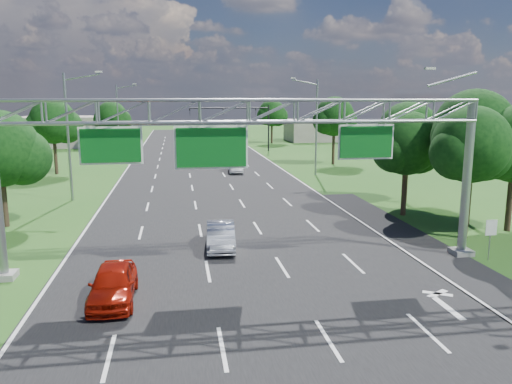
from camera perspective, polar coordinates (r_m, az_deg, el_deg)
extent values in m
plane|color=#215118|center=(42.01, -4.67, -0.45)|extent=(220.00, 220.00, 0.00)
cube|color=black|center=(42.01, -4.67, -0.45)|extent=(18.00, 180.00, 0.02)
cube|color=black|center=(29.53, 18.18, -5.77)|extent=(3.00, 30.00, 0.02)
cube|color=gray|center=(28.46, 22.38, -6.35)|extent=(1.00, 1.00, 0.30)
cylinder|color=gray|center=(27.63, 22.95, 1.31)|extent=(0.44, 0.44, 8.00)
cube|color=gray|center=(25.69, -26.80, -8.52)|extent=(1.00, 1.00, 0.30)
cylinder|color=gray|center=(26.72, 21.51, 11.91)|extent=(2.54, 0.12, 0.79)
cube|color=beige|center=(26.16, 19.25, 13.19)|extent=(0.50, 0.22, 0.12)
cube|color=white|center=(23.36, -16.25, 5.12)|extent=(2.80, 0.05, 1.70)
cube|color=#0B5A1A|center=(23.30, -16.27, 5.10)|extent=(2.62, 0.05, 1.52)
cube|color=white|center=(23.25, -5.12, 5.10)|extent=(3.40, 0.05, 2.00)
cube|color=#0B5A1A|center=(23.19, -5.11, 5.09)|extent=(3.22, 0.05, 1.82)
cube|color=white|center=(24.90, 12.45, 5.61)|extent=(2.80, 0.05, 1.70)
cube|color=#0B5A1A|center=(24.84, 12.50, 5.60)|extent=(2.62, 0.05, 1.52)
cylinder|color=gray|center=(27.91, 25.15, -5.08)|extent=(0.06, 0.06, 2.00)
cube|color=white|center=(27.71, 25.30, -3.70)|extent=(0.60, 0.04, 0.80)
cylinder|color=black|center=(77.53, 1.45, 7.30)|extent=(0.24, 0.24, 7.00)
cylinder|color=black|center=(76.55, -3.03, 9.57)|extent=(12.00, 0.18, 0.18)
imported|color=black|center=(76.16, -7.57, 9.07)|extent=(0.18, 0.22, 1.10)
imported|color=black|center=(76.46, -3.78, 9.15)|extent=(0.18, 0.22, 1.10)
imported|color=black|center=(77.08, -0.03, 9.18)|extent=(0.18, 0.22, 1.10)
cylinder|color=gray|center=(42.07, -20.67, 5.79)|extent=(0.20, 0.20, 10.00)
cylinder|color=gray|center=(41.75, -19.32, 12.31)|extent=(2.78, 0.12, 0.60)
cube|color=beige|center=(41.56, -17.54, 12.98)|extent=(0.55, 0.22, 0.12)
cylinder|color=gray|center=(76.63, -15.50, 8.00)|extent=(0.20, 0.20, 10.00)
cylinder|color=gray|center=(76.45, -14.69, 11.56)|extent=(2.78, 0.12, 0.60)
cube|color=beige|center=(76.35, -13.71, 11.91)|extent=(0.55, 0.22, 0.12)
cylinder|color=gray|center=(53.23, 6.92, 7.29)|extent=(0.20, 0.20, 10.00)
cylinder|color=gray|center=(52.83, 5.65, 12.39)|extent=(2.78, 0.12, 0.60)
cube|color=beige|center=(52.53, 4.25, 12.86)|extent=(0.55, 0.22, 0.12)
cylinder|color=#2D2116|center=(31.55, 22.90, -1.54)|extent=(0.36, 0.36, 3.74)
sphere|color=black|center=(31.04, 23.39, 5.02)|extent=(4.40, 4.40, 4.40)
sphere|color=black|center=(32.02, 24.60, 4.09)|extent=(3.30, 3.30, 3.30)
sphere|color=black|center=(30.30, 22.04, 4.16)|extent=(3.08, 3.08, 3.08)
cylinder|color=#2D2116|center=(35.05, 23.14, -0.04)|extent=(0.36, 0.36, 4.18)
sphere|color=black|center=(34.58, 23.64, 6.63)|extent=(5.00, 5.00, 5.00)
sphere|color=black|center=(35.64, 24.92, 5.62)|extent=(3.75, 3.75, 3.75)
sphere|color=black|center=(33.77, 22.23, 5.80)|extent=(3.50, 3.50, 3.50)
cylinder|color=#2D2116|center=(36.26, 16.57, 0.01)|extent=(0.36, 0.36, 3.30)
sphere|color=black|center=(35.82, 16.86, 5.38)|extent=(4.40, 4.40, 4.40)
sphere|color=black|center=(36.71, 18.09, 4.56)|extent=(3.30, 3.30, 3.30)
sphere|color=black|center=(35.17, 15.57, 4.63)|extent=(3.08, 3.08, 3.08)
cylinder|color=#2D2116|center=(34.32, 26.98, -1.12)|extent=(0.36, 0.36, 3.52)
sphere|color=black|center=(33.04, 26.29, 4.04)|extent=(3.22, 3.22, 3.22)
cylinder|color=#2D2116|center=(40.66, 16.71, 1.28)|extent=(0.36, 0.36, 3.52)
sphere|color=black|center=(40.25, 16.99, 6.45)|extent=(4.80, 4.80, 4.80)
sphere|color=black|center=(41.18, 18.21, 5.63)|extent=(3.60, 3.60, 3.60)
sphere|color=black|center=(39.55, 15.73, 5.75)|extent=(3.36, 3.36, 3.36)
cylinder|color=#2D2116|center=(35.47, -26.80, -1.12)|extent=(0.36, 0.36, 3.08)
sphere|color=black|center=(35.08, -25.12, 3.64)|extent=(3.60, 3.60, 3.60)
cylinder|color=#2D2116|center=(57.91, -21.93, 3.76)|extent=(0.36, 0.36, 3.74)
sphere|color=black|center=(57.62, -22.19, 7.50)|extent=(4.80, 4.80, 4.80)
sphere|color=black|center=(57.79, -20.90, 6.99)|extent=(3.60, 3.60, 3.60)
sphere|color=black|center=(57.61, -23.28, 6.94)|extent=(3.36, 3.36, 3.36)
cylinder|color=#2D2116|center=(81.96, -16.05, 5.78)|extent=(0.36, 0.36, 3.30)
sphere|color=black|center=(81.76, -16.18, 8.27)|extent=(4.80, 4.80, 4.80)
sphere|color=black|center=(82.04, -15.29, 7.90)|extent=(3.60, 3.60, 3.60)
sphere|color=black|center=(81.62, -16.95, 7.89)|extent=(3.36, 3.36, 3.36)
cylinder|color=#2D2116|center=(62.41, 8.84, 4.95)|extent=(0.36, 0.36, 3.96)
sphere|color=black|center=(62.15, 8.94, 8.53)|extent=(4.80, 4.80, 4.80)
sphere|color=black|center=(62.93, 9.86, 7.98)|extent=(3.60, 3.60, 3.60)
sphere|color=black|center=(61.56, 8.05, 8.09)|extent=(3.36, 3.36, 3.36)
cylinder|color=#2D2116|center=(90.95, 1.81, 6.70)|extent=(0.36, 0.36, 3.52)
sphere|color=black|center=(90.77, 1.83, 9.02)|extent=(4.80, 4.80, 4.80)
sphere|color=black|center=(91.41, 2.52, 8.65)|extent=(3.60, 3.60, 3.60)
sphere|color=black|center=(90.29, 1.18, 8.71)|extent=(3.36, 3.36, 3.36)
cube|color=gray|center=(91.26, -21.13, 6.47)|extent=(14.00, 10.00, 5.00)
cube|color=gray|center=(97.15, 7.21, 7.02)|extent=(12.00, 9.00, 4.00)
imported|color=#9D1507|center=(21.18, -16.02, -10.05)|extent=(1.77, 4.38, 1.49)
imported|color=#AEB1BA|center=(27.39, -4.06, -4.99)|extent=(1.79, 4.38, 1.41)
imported|color=silver|center=(73.78, -5.85, 4.87)|extent=(2.03, 4.70, 1.35)
imported|color=black|center=(74.89, -3.77, 4.98)|extent=(2.65, 4.92, 1.31)
imported|color=silver|center=(55.17, -2.32, 2.99)|extent=(1.81, 4.38, 1.41)
cube|color=silver|center=(88.16, -4.87, 6.40)|extent=(2.51, 5.70, 2.80)
cube|color=silver|center=(84.31, -4.67, 5.86)|extent=(2.24, 2.15, 2.05)
cylinder|color=black|center=(84.47, -5.37, 5.47)|extent=(0.33, 0.93, 0.93)
cylinder|color=black|center=(84.63, -3.97, 5.50)|extent=(0.33, 0.93, 0.93)
cylinder|color=black|center=(90.03, -5.60, 5.79)|extent=(0.33, 0.93, 0.93)
cylinder|color=black|center=(90.18, -4.30, 5.82)|extent=(0.33, 0.93, 0.93)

